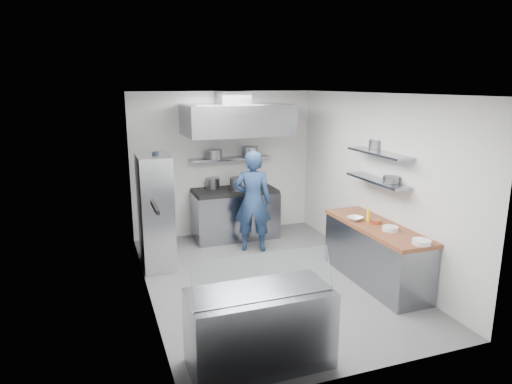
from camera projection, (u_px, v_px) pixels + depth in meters
name	position (u px, v px, depth m)	size (l,w,h in m)	color
floor	(269.00, 279.00, 7.02)	(5.00, 5.00, 0.00)	#565659
ceiling	(270.00, 94.00, 6.37)	(5.00, 5.00, 0.00)	silver
wall_back	(224.00, 164.00, 8.98)	(3.60, 0.02, 2.80)	white
wall_front	(364.00, 247.00, 4.40)	(3.60, 0.02, 2.80)	white
wall_left	(145.00, 201.00, 6.10)	(5.00, 0.02, 2.80)	white
wall_right	(375.00, 182.00, 7.28)	(5.00, 0.02, 2.80)	white
gas_range	(235.00, 215.00, 8.87)	(1.60, 0.80, 0.90)	gray
cooktop	(235.00, 191.00, 8.76)	(1.57, 0.78, 0.06)	black
stock_pot_left	(213.00, 183.00, 8.83)	(0.26, 0.26, 0.20)	slate
stock_pot_mid	(238.00, 184.00, 8.66)	(0.31, 0.31, 0.24)	slate
stock_pot_right	(255.00, 183.00, 8.91)	(0.25, 0.25, 0.16)	slate
over_range_shelf	(231.00, 159.00, 8.84)	(1.60, 0.30, 0.04)	gray
shelf_pot_a	(214.00, 155.00, 8.62)	(0.29, 0.29, 0.18)	slate
shelf_pot_b	(250.00, 152.00, 8.76)	(0.32, 0.32, 0.22)	slate
extractor_hood	(237.00, 120.00, 8.28)	(1.90, 1.15, 0.55)	gray
hood_duct	(233.00, 98.00, 8.40)	(0.55, 0.55, 0.24)	slate
red_firebox	(160.00, 167.00, 8.51)	(0.22, 0.10, 0.26)	red
chef	(253.00, 201.00, 8.07)	(0.66, 0.44, 1.82)	navy
wire_rack	(155.00, 211.00, 7.37)	(0.50, 0.90, 1.85)	silver
rack_bin_a	(157.00, 221.00, 7.25)	(0.17, 0.22, 0.19)	white
rack_bin_b	(152.00, 185.00, 7.57)	(0.14, 0.18, 0.16)	yellow
rack_jar	(156.00, 158.00, 7.18)	(0.11, 0.11, 0.18)	black
knife_strip	(155.00, 207.00, 5.25)	(0.04, 0.55, 0.05)	black
prep_counter_base	(375.00, 255.00, 6.85)	(0.62, 2.00, 0.84)	gray
prep_counter_top	(377.00, 227.00, 6.75)	(0.65, 2.04, 0.06)	brown
plate_stack_a	(422.00, 242.00, 5.93)	(0.24, 0.24, 0.06)	white
plate_stack_b	(390.00, 228.00, 6.48)	(0.22, 0.22, 0.06)	white
copper_pan	(376.00, 222.00, 6.80)	(0.17, 0.17, 0.06)	#CE693A
squeeze_bottle	(369.00, 215.00, 6.91)	(0.06, 0.06, 0.18)	yellow
mixing_bowl	(355.00, 219.00, 6.96)	(0.23, 0.23, 0.06)	white
wall_shelf_lower	(377.00, 181.00, 6.93)	(0.30, 1.30, 0.04)	gray
wall_shelf_upper	(379.00, 153.00, 6.83)	(0.30, 1.30, 0.04)	gray
shelf_pot_c	(391.00, 180.00, 6.66)	(0.24, 0.24, 0.10)	slate
shelf_pot_d	(377.00, 144.00, 7.16)	(0.25, 0.25, 0.14)	slate
display_case	(260.00, 328.00, 4.80)	(1.50, 0.70, 0.85)	gray
display_glass	(264.00, 276.00, 4.54)	(1.47, 0.02, 0.45)	silver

